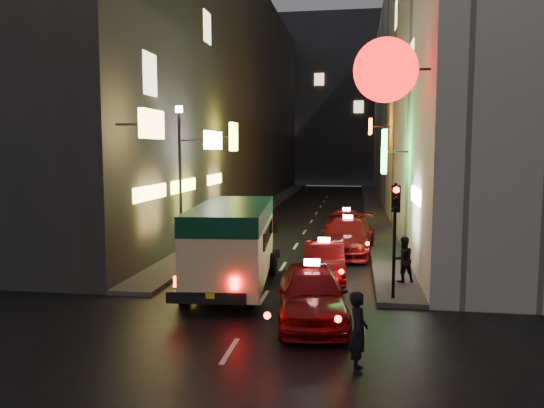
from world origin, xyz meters
The scene contains 14 objects.
building_left centered at (-8.00, 33.99, 9.00)m, with size 7.64×52.00×18.00m.
building_right centered at (8.00, 33.99, 9.00)m, with size 8.31×52.00×18.00m.
building_far centered at (0.00, 66.00, 11.00)m, with size 30.00×10.00×22.00m, color #343439.
sidewalk_left centered at (-4.25, 34.00, 0.07)m, with size 1.50×52.00×0.15m, color #413E3C.
sidewalk_right centered at (4.25, 34.00, 0.07)m, with size 1.50×52.00×0.15m, color #413E3C.
minibus centered at (-1.20, 9.49, 1.78)m, with size 2.92×6.76×2.83m.
taxi_near centered at (1.69, 6.46, 0.90)m, with size 2.99×5.87×1.96m.
taxi_second centered at (1.73, 11.26, 0.78)m, with size 2.36×5.02×1.72m.
taxi_third centered at (2.49, 16.06, 0.92)m, with size 2.86×5.99×2.02m.
taxi_far centered at (2.33, 21.84, 0.75)m, with size 1.97×4.72×1.67m.
pedestrian_crossing centered at (2.93, 3.35, 0.97)m, with size 0.64×0.41×1.94m, color black.
pedestrian_sidewalk centered at (4.45, 10.66, 1.03)m, with size 0.67×0.42×1.77m, color black.
traffic_light centered at (4.00, 8.47, 2.69)m, with size 0.26×0.43×3.50m.
lamp_post centered at (-4.20, 13.00, 3.72)m, with size 0.28×0.28×6.22m.
Camera 1 is at (2.83, -7.55, 4.65)m, focal length 35.00 mm.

